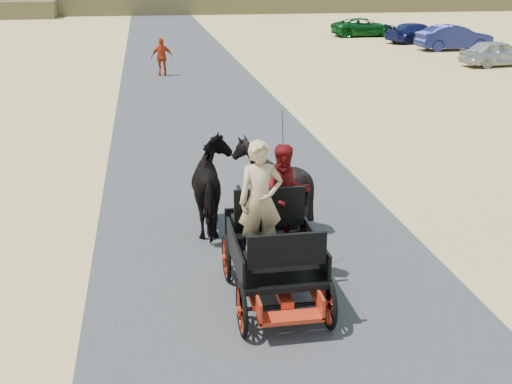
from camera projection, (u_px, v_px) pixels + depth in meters
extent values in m
plane|color=tan|center=(290.00, 316.00, 9.43)|extent=(140.00, 140.00, 0.00)
cube|color=#38383A|center=(290.00, 316.00, 9.43)|extent=(6.00, 140.00, 0.01)
cube|color=brown|center=(160.00, 1.00, 66.58)|extent=(140.00, 6.00, 2.40)
imported|color=black|center=(216.00, 187.00, 12.33)|extent=(0.91, 2.01, 1.70)
imported|color=black|center=(272.00, 184.00, 12.50)|extent=(1.37, 1.54, 1.70)
imported|color=tan|center=(260.00, 201.00, 9.39)|extent=(0.66, 0.43, 1.80)
imported|color=#660C0F|center=(286.00, 194.00, 10.01)|extent=(0.77, 0.60, 1.58)
imported|color=red|center=(162.00, 57.00, 29.37)|extent=(1.06, 0.56, 1.73)
imported|color=#B2B2B7|center=(497.00, 53.00, 32.31)|extent=(3.98, 2.03, 1.30)
imported|color=navy|center=(454.00, 38.00, 38.25)|extent=(4.53, 1.68, 1.48)
imported|color=navy|center=(417.00, 33.00, 41.86)|extent=(4.63, 2.64, 1.26)
imported|color=#0C4C19|center=(364.00, 27.00, 45.62)|extent=(4.60, 2.17, 1.27)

